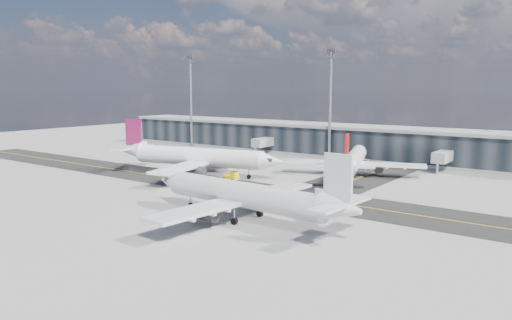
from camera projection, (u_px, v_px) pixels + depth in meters
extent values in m
plane|color=gray|center=(209.00, 189.00, 94.48)|extent=(300.00, 300.00, 0.00)
cube|color=black|center=(223.00, 186.00, 97.67)|extent=(180.00, 14.00, 0.02)
cube|color=black|center=(373.00, 173.00, 111.92)|extent=(14.00, 50.00, 0.02)
cube|color=yellow|center=(223.00, 186.00, 97.67)|extent=(180.00, 0.25, 0.01)
cube|color=yellow|center=(373.00, 173.00, 111.91)|extent=(0.25, 50.00, 0.01)
cube|color=black|center=(341.00, 142.00, 137.81)|extent=(150.00, 12.00, 8.00)
cube|color=gray|center=(342.00, 126.00, 137.17)|extent=(152.00, 13.00, 0.80)
cube|color=gray|center=(341.00, 155.00, 138.34)|extent=(150.00, 12.20, 0.80)
cube|color=gray|center=(266.00, 142.00, 143.17)|extent=(3.00, 10.00, 2.40)
cylinder|color=gray|center=(255.00, 152.00, 139.52)|extent=(0.60, 0.60, 2.40)
cube|color=gray|center=(444.00, 156.00, 113.98)|extent=(3.00, 10.00, 2.40)
cylinder|color=gray|center=(437.00, 169.00, 110.33)|extent=(0.60, 0.60, 2.40)
cylinder|color=gray|center=(191.00, 103.00, 159.95)|extent=(0.70, 0.70, 28.00)
cube|color=#2D2D30|center=(190.00, 58.00, 157.87)|extent=(2.50, 0.50, 1.40)
cylinder|color=gray|center=(330.00, 107.00, 130.76)|extent=(0.70, 0.70, 28.00)
cube|color=#2D2D30|center=(331.00, 52.00, 128.68)|extent=(2.50, 0.50, 1.40)
cylinder|color=white|center=(199.00, 157.00, 109.08)|extent=(30.37, 10.64, 4.03)
cone|color=white|center=(271.00, 161.00, 102.37)|extent=(5.81, 5.05, 4.03)
cone|color=white|center=(132.00, 150.00, 115.91)|extent=(6.79, 5.27, 4.03)
cube|color=white|center=(203.00, 162.00, 108.83)|extent=(12.52, 34.53, 0.50)
cylinder|color=#2D2D30|center=(220.00, 163.00, 114.09)|extent=(4.64, 3.20, 2.32)
cylinder|color=#2D2D30|center=(193.00, 171.00, 103.11)|extent=(4.64, 3.20, 2.32)
cube|color=silver|center=(220.00, 160.00, 113.97)|extent=(2.05, 0.84, 0.81)
cube|color=silver|center=(192.00, 167.00, 102.99)|extent=(2.05, 0.84, 0.81)
cube|color=#66124F|center=(133.00, 132.00, 115.09)|extent=(4.23, 1.38, 6.25)
cube|color=white|center=(132.00, 147.00, 115.82)|extent=(5.44, 12.42, 0.35)
cube|color=#2D2D30|center=(269.00, 159.00, 102.50)|extent=(2.46, 2.61, 0.71)
cylinder|color=gray|center=(249.00, 173.00, 104.75)|extent=(0.29, 0.29, 2.02)
cylinder|color=black|center=(249.00, 177.00, 104.87)|extent=(0.96, 0.55, 0.91)
cylinder|color=black|center=(202.00, 170.00, 112.73)|extent=(1.19, 0.74, 1.11)
cylinder|color=black|center=(188.00, 174.00, 107.24)|extent=(1.19, 0.74, 1.11)
cylinder|color=white|center=(354.00, 160.00, 107.75)|extent=(12.36, 26.16, 3.54)
cone|color=white|center=(360.00, 151.00, 122.04)|extent=(4.83, 5.36, 3.54)
cone|color=white|center=(346.00, 169.00, 92.97)|extent=(5.13, 6.20, 3.54)
cube|color=white|center=(354.00, 163.00, 108.72)|extent=(29.79, 14.40, 0.44)
cylinder|color=#2D2D30|center=(330.00, 166.00, 111.18)|extent=(3.18, 4.19, 2.04)
cylinder|color=#2D2D30|center=(379.00, 168.00, 108.23)|extent=(3.18, 4.19, 2.04)
cube|color=silver|center=(330.00, 163.00, 111.07)|extent=(0.94, 1.78, 0.71)
cube|color=silver|center=(379.00, 165.00, 108.13)|extent=(0.94, 1.78, 0.71)
cube|color=#B8190C|center=(347.00, 149.00, 92.85)|extent=(1.64, 3.63, 5.49)
cube|color=white|center=(346.00, 166.00, 92.89)|extent=(10.83, 5.94, 0.31)
cube|color=#2D2D30|center=(359.00, 150.00, 121.56)|extent=(2.43, 2.33, 0.62)
cylinder|color=gray|center=(358.00, 164.00, 118.20)|extent=(0.27, 0.27, 1.77)
cylinder|color=black|center=(358.00, 167.00, 118.30)|extent=(0.56, 0.85, 0.80)
cylinder|color=black|center=(341.00, 174.00, 108.10)|extent=(0.75, 1.07, 0.97)
cylinder|color=black|center=(366.00, 175.00, 106.62)|extent=(0.75, 1.07, 0.97)
cylinder|color=silver|center=(243.00, 195.00, 72.38)|extent=(28.23, 5.75, 3.74)
cone|color=silver|center=(171.00, 181.00, 82.54)|extent=(4.93, 4.06, 3.74)
cone|color=silver|center=(341.00, 208.00, 61.83)|extent=(5.86, 4.13, 3.74)
cube|color=silver|center=(238.00, 200.00, 73.11)|extent=(6.95, 32.02, 0.47)
cylinder|color=#2D2D30|center=(206.00, 213.00, 69.63)|extent=(4.07, 2.43, 2.15)
cylinder|color=#2D2D30|center=(258.00, 199.00, 78.09)|extent=(4.07, 2.43, 2.15)
cube|color=silver|center=(206.00, 208.00, 69.52)|extent=(1.89, 0.51, 0.75)
cube|color=silver|center=(258.00, 195.00, 77.98)|extent=(1.89, 0.51, 0.75)
cube|color=silver|center=(338.00, 177.00, 61.56)|extent=(3.94, 0.70, 5.79)
cube|color=silver|center=(341.00, 204.00, 61.75)|extent=(3.42, 11.37, 0.33)
cube|color=#2D2D30|center=(173.00, 179.00, 82.19)|extent=(2.01, 2.19, 0.65)
cylinder|color=gray|center=(191.00, 201.00, 79.94)|extent=(0.24, 0.24, 1.87)
cylinder|color=black|center=(191.00, 205.00, 80.04)|extent=(0.86, 0.39, 0.84)
cylinder|color=black|center=(234.00, 221.00, 70.14)|extent=(1.06, 0.54, 1.03)
cylinder|color=black|center=(260.00, 213.00, 74.37)|extent=(1.06, 0.54, 1.03)
cube|color=yellow|center=(231.00, 177.00, 102.07)|extent=(3.50, 1.78, 0.80)
cube|color=yellow|center=(234.00, 174.00, 101.32)|extent=(1.33, 1.55, 1.02)
cube|color=black|center=(234.00, 172.00, 101.26)|extent=(1.21, 1.48, 0.28)
cylinder|color=black|center=(237.00, 180.00, 101.99)|extent=(0.81, 0.33, 0.80)
cylinder|color=black|center=(232.00, 181.00, 100.85)|extent=(0.81, 0.33, 0.80)
cylinder|color=black|center=(229.00, 178.00, 103.41)|extent=(0.81, 0.33, 0.80)
cylinder|color=black|center=(224.00, 179.00, 102.28)|extent=(0.81, 0.33, 0.80)
imported|color=white|center=(362.00, 162.00, 122.89)|extent=(3.76, 6.12, 1.58)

